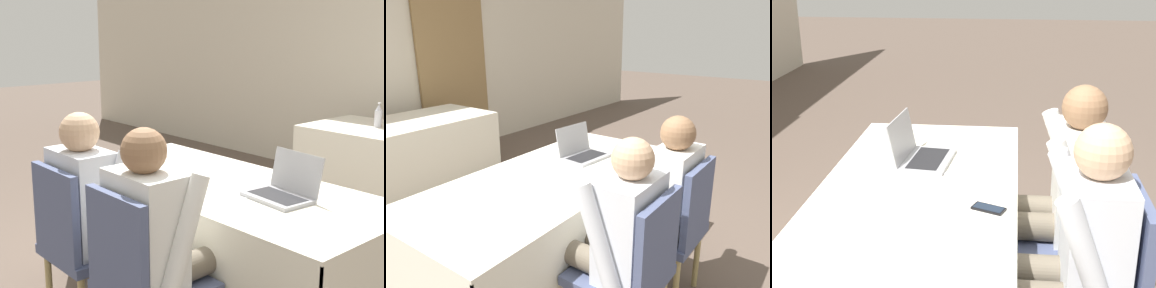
# 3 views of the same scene
# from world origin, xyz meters

# --- Properties ---
(ground_plane) EXTENTS (24.00, 24.00, 0.00)m
(ground_plane) POSITION_xyz_m (0.00, 0.00, 0.00)
(ground_plane) COLOR brown
(curtain_panel) EXTENTS (1.04, 0.04, 2.65)m
(curtain_panel) POSITION_xyz_m (1.42, 2.86, 1.33)
(curtain_panel) COLOR olive
(curtain_panel) RESTS_ON ground_plane
(conference_table_near) EXTENTS (1.97, 0.88, 0.73)m
(conference_table_near) POSITION_xyz_m (0.00, 0.00, 0.56)
(conference_table_near) COLOR silver
(conference_table_near) RESTS_ON ground_plane
(conference_table_far) EXTENTS (1.97, 0.88, 0.73)m
(conference_table_far) POSITION_xyz_m (0.13, 2.16, 0.56)
(conference_table_far) COLOR silver
(conference_table_far) RESTS_ON ground_plane
(laptop) EXTENTS (0.35, 0.29, 0.22)m
(laptop) POSITION_xyz_m (0.41, 0.04, 0.77)
(laptop) COLOR #99999E
(laptop) RESTS_ON conference_table_near
(cell_phone) EXTENTS (0.11, 0.15, 0.01)m
(cell_phone) POSITION_xyz_m (-0.08, -0.32, 0.74)
(cell_phone) COLOR black
(cell_phone) RESTS_ON conference_table_near
(paper_beside_laptop) EXTENTS (0.24, 0.31, 0.00)m
(paper_beside_laptop) POSITION_xyz_m (-0.57, -0.20, 0.73)
(paper_beside_laptop) COLOR white
(paper_beside_laptop) RESTS_ON conference_table_near
(paper_centre_table) EXTENTS (0.30, 0.35, 0.00)m
(paper_centre_table) POSITION_xyz_m (-0.78, 0.10, 0.73)
(paper_centre_table) COLOR white
(paper_centre_table) RESTS_ON conference_table_near
(paper_left_edge) EXTENTS (0.27, 0.33, 0.00)m
(paper_left_edge) POSITION_xyz_m (0.21, -0.26, 0.73)
(paper_left_edge) COLOR white
(paper_left_edge) RESTS_ON conference_table_near
(chair_near_left) EXTENTS (0.44, 0.44, 0.91)m
(chair_near_left) POSITION_xyz_m (-0.27, -0.74, 0.50)
(chair_near_left) COLOR tan
(chair_near_left) RESTS_ON ground_plane
(chair_near_right) EXTENTS (0.44, 0.44, 0.91)m
(chair_near_right) POSITION_xyz_m (0.27, -0.74, 0.50)
(chair_near_right) COLOR tan
(chair_near_right) RESTS_ON ground_plane
(person_checkered_shirt) EXTENTS (0.50, 0.52, 1.17)m
(person_checkered_shirt) POSITION_xyz_m (-0.27, -0.64, 0.66)
(person_checkered_shirt) COLOR #665B4C
(person_checkered_shirt) RESTS_ON ground_plane
(person_white_shirt) EXTENTS (0.50, 0.52, 1.17)m
(person_white_shirt) POSITION_xyz_m (0.27, -0.64, 0.66)
(person_white_shirt) COLOR #665B4C
(person_white_shirt) RESTS_ON ground_plane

